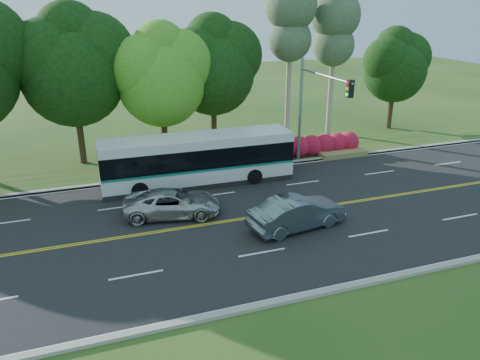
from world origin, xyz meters
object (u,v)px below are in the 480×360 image
object	(u,v)px
traffic_signal	(315,100)
transit_bus	(198,160)
sedan	(297,213)
suv	(173,203)

from	to	relation	value
traffic_signal	transit_bus	world-z (taller)	traffic_signal
traffic_signal	sedan	size ratio (longest dim) A/B	1.44
sedan	suv	xyz separation A→B (m)	(-5.42, 3.39, -0.12)
transit_bus	sedan	bearing A→B (deg)	-66.51
suv	sedan	bearing A→B (deg)	-110.12
traffic_signal	transit_bus	xyz separation A→B (m)	(-7.55, 0.13, -3.17)
traffic_signal	sedan	xyz separation A→B (m)	(-4.49, -7.21, -3.85)
transit_bus	traffic_signal	bearing A→B (deg)	-0.13
transit_bus	suv	xyz separation A→B (m)	(-2.36, -3.95, -0.79)
sedan	suv	distance (m)	6.40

